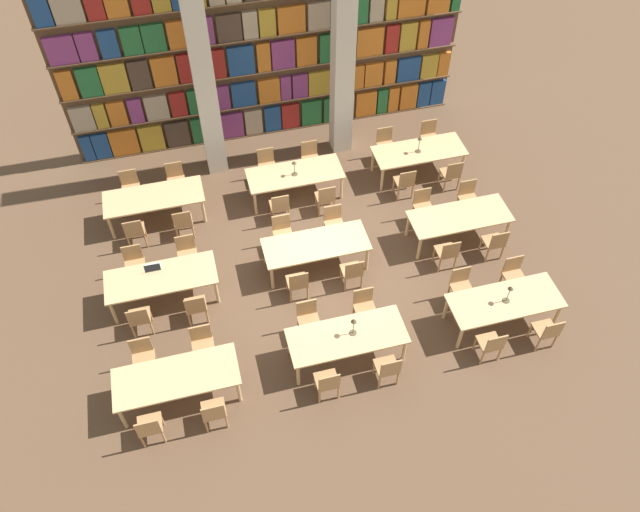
# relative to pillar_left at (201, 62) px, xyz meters

# --- Properties ---
(ground_plane) EXTENTS (40.00, 40.00, 0.00)m
(ground_plane) POSITION_rel_pillar_left_xyz_m (1.61, -3.85, -3.00)
(ground_plane) COLOR brown
(bookshelf_bank) EXTENTS (9.90, 0.35, 5.50)m
(bookshelf_bank) POSITION_rel_pillar_left_xyz_m (1.62, 1.12, -0.32)
(bookshelf_bank) COLOR brown
(bookshelf_bank) RESTS_ON ground_plane
(pillar_left) EXTENTS (0.48, 0.48, 6.00)m
(pillar_left) POSITION_rel_pillar_left_xyz_m (0.00, 0.00, 0.00)
(pillar_left) COLOR beige
(pillar_left) RESTS_ON ground_plane
(pillar_center) EXTENTS (0.48, 0.48, 6.00)m
(pillar_center) POSITION_rel_pillar_left_xyz_m (3.23, 0.00, 0.00)
(pillar_center) COLOR beige
(pillar_center) RESTS_ON ground_plane
(reading_table_0) EXTENTS (2.24, 0.89, 0.72)m
(reading_table_0) POSITION_rel_pillar_left_xyz_m (-1.61, -6.22, -2.35)
(reading_table_0) COLOR tan
(reading_table_0) RESTS_ON ground_plane
(chair_0) EXTENTS (0.42, 0.40, 0.88)m
(chair_0) POSITION_rel_pillar_left_xyz_m (-2.18, -6.95, -2.52)
(chair_0) COLOR tan
(chair_0) RESTS_ON ground_plane
(chair_1) EXTENTS (0.42, 0.40, 0.88)m
(chair_1) POSITION_rel_pillar_left_xyz_m (-2.18, -5.49, -2.52)
(chair_1) COLOR tan
(chair_1) RESTS_ON ground_plane
(chair_2) EXTENTS (0.42, 0.40, 0.88)m
(chair_2) POSITION_rel_pillar_left_xyz_m (-1.06, -6.95, -2.52)
(chair_2) COLOR tan
(chair_2) RESTS_ON ground_plane
(chair_3) EXTENTS (0.42, 0.40, 0.88)m
(chair_3) POSITION_rel_pillar_left_xyz_m (-1.06, -5.49, -2.52)
(chair_3) COLOR tan
(chair_3) RESTS_ON ground_plane
(reading_table_1) EXTENTS (2.24, 0.89, 0.72)m
(reading_table_1) POSITION_rel_pillar_left_xyz_m (1.60, -6.16, -2.35)
(reading_table_1) COLOR tan
(reading_table_1) RESTS_ON ground_plane
(chair_4) EXTENTS (0.42, 0.40, 0.88)m
(chair_4) POSITION_rel_pillar_left_xyz_m (1.02, -6.89, -2.52)
(chair_4) COLOR tan
(chair_4) RESTS_ON ground_plane
(chair_5) EXTENTS (0.42, 0.40, 0.88)m
(chair_5) POSITION_rel_pillar_left_xyz_m (1.02, -5.43, -2.52)
(chair_5) COLOR tan
(chair_5) RESTS_ON ground_plane
(chair_6) EXTENTS (0.42, 0.40, 0.88)m
(chair_6) POSITION_rel_pillar_left_xyz_m (2.18, -6.89, -2.52)
(chair_6) COLOR tan
(chair_6) RESTS_ON ground_plane
(chair_7) EXTENTS (0.42, 0.40, 0.88)m
(chair_7) POSITION_rel_pillar_left_xyz_m (2.18, -5.43, -2.52)
(chair_7) COLOR tan
(chair_7) RESTS_ON ground_plane
(desk_lamp_0) EXTENTS (0.14, 0.14, 0.44)m
(desk_lamp_0) POSITION_rel_pillar_left_xyz_m (1.72, -6.14, -1.98)
(desk_lamp_0) COLOR brown
(desk_lamp_0) RESTS_ON reading_table_1
(reading_table_2) EXTENTS (2.24, 0.89, 0.72)m
(reading_table_2) POSITION_rel_pillar_left_xyz_m (4.83, -6.16, -2.35)
(reading_table_2) COLOR tan
(reading_table_2) RESTS_ON ground_plane
(chair_8) EXTENTS (0.42, 0.40, 0.88)m
(chair_8) POSITION_rel_pillar_left_xyz_m (4.25, -6.89, -2.52)
(chair_8) COLOR tan
(chair_8) RESTS_ON ground_plane
(chair_9) EXTENTS (0.42, 0.40, 0.88)m
(chair_9) POSITION_rel_pillar_left_xyz_m (4.25, -5.43, -2.52)
(chair_9) COLOR tan
(chair_9) RESTS_ON ground_plane
(chair_10) EXTENTS (0.42, 0.40, 0.88)m
(chair_10) POSITION_rel_pillar_left_xyz_m (5.42, -6.89, -2.52)
(chair_10) COLOR tan
(chair_10) RESTS_ON ground_plane
(chair_11) EXTENTS (0.42, 0.40, 0.88)m
(chair_11) POSITION_rel_pillar_left_xyz_m (5.42, -5.43, -2.52)
(chair_11) COLOR tan
(chair_11) RESTS_ON ground_plane
(desk_lamp_1) EXTENTS (0.14, 0.14, 0.45)m
(desk_lamp_1) POSITION_rel_pillar_left_xyz_m (4.84, -6.18, -1.98)
(desk_lamp_1) COLOR brown
(desk_lamp_1) RESTS_ON reading_table_2
(reading_table_3) EXTENTS (2.24, 0.89, 0.72)m
(reading_table_3) POSITION_rel_pillar_left_xyz_m (-1.66, -3.86, -2.35)
(reading_table_3) COLOR tan
(reading_table_3) RESTS_ON ground_plane
(chair_12) EXTENTS (0.42, 0.40, 0.88)m
(chair_12) POSITION_rel_pillar_left_xyz_m (-2.19, -4.59, -2.52)
(chair_12) COLOR tan
(chair_12) RESTS_ON ground_plane
(chair_13) EXTENTS (0.42, 0.40, 0.88)m
(chair_13) POSITION_rel_pillar_left_xyz_m (-2.19, -3.13, -2.52)
(chair_13) COLOR tan
(chair_13) RESTS_ON ground_plane
(chair_14) EXTENTS (0.42, 0.40, 0.88)m
(chair_14) POSITION_rel_pillar_left_xyz_m (-1.08, -4.59, -2.52)
(chair_14) COLOR tan
(chair_14) RESTS_ON ground_plane
(chair_15) EXTENTS (0.42, 0.40, 0.88)m
(chair_15) POSITION_rel_pillar_left_xyz_m (-1.08, -3.13, -2.52)
(chair_15) COLOR tan
(chair_15) RESTS_ON ground_plane
(laptop) EXTENTS (0.32, 0.22, 0.21)m
(laptop) POSITION_rel_pillar_left_xyz_m (-1.79, -3.61, -2.24)
(laptop) COLOR silver
(laptop) RESTS_ON reading_table_3
(reading_table_4) EXTENTS (2.24, 0.89, 0.72)m
(reading_table_4) POSITION_rel_pillar_left_xyz_m (1.60, -3.79, -2.35)
(reading_table_4) COLOR tan
(reading_table_4) RESTS_ON ground_plane
(chair_16) EXTENTS (0.42, 0.40, 0.88)m
(chair_16) POSITION_rel_pillar_left_xyz_m (1.03, -4.52, -2.52)
(chair_16) COLOR tan
(chair_16) RESTS_ON ground_plane
(chair_17) EXTENTS (0.42, 0.40, 0.88)m
(chair_17) POSITION_rel_pillar_left_xyz_m (1.03, -3.06, -2.52)
(chair_17) COLOR tan
(chair_17) RESTS_ON ground_plane
(chair_18) EXTENTS (0.42, 0.40, 0.88)m
(chair_18) POSITION_rel_pillar_left_xyz_m (2.20, -4.52, -2.52)
(chair_18) COLOR tan
(chair_18) RESTS_ON ground_plane
(chair_19) EXTENTS (0.42, 0.40, 0.88)m
(chair_19) POSITION_rel_pillar_left_xyz_m (2.20, -3.06, -2.52)
(chair_19) COLOR tan
(chair_19) RESTS_ON ground_plane
(reading_table_5) EXTENTS (2.24, 0.89, 0.72)m
(reading_table_5) POSITION_rel_pillar_left_xyz_m (4.88, -3.80, -2.35)
(reading_table_5) COLOR tan
(reading_table_5) RESTS_ON ground_plane
(chair_20) EXTENTS (0.42, 0.40, 0.88)m
(chair_20) POSITION_rel_pillar_left_xyz_m (4.32, -4.53, -2.52)
(chair_20) COLOR tan
(chair_20) RESTS_ON ground_plane
(chair_21) EXTENTS (0.42, 0.40, 0.88)m
(chair_21) POSITION_rel_pillar_left_xyz_m (4.32, -3.07, -2.52)
(chair_21) COLOR tan
(chair_21) RESTS_ON ground_plane
(chair_22) EXTENTS (0.42, 0.40, 0.88)m
(chair_22) POSITION_rel_pillar_left_xyz_m (5.43, -4.53, -2.52)
(chair_22) COLOR tan
(chair_22) RESTS_ON ground_plane
(chair_23) EXTENTS (0.42, 0.40, 0.88)m
(chair_23) POSITION_rel_pillar_left_xyz_m (5.43, -3.07, -2.52)
(chair_23) COLOR tan
(chair_23) RESTS_ON ground_plane
(reading_table_6) EXTENTS (2.24, 0.89, 0.72)m
(reading_table_6) POSITION_rel_pillar_left_xyz_m (-1.61, -1.47, -2.35)
(reading_table_6) COLOR tan
(reading_table_6) RESTS_ON ground_plane
(chair_24) EXTENTS (0.42, 0.40, 0.88)m
(chair_24) POSITION_rel_pillar_left_xyz_m (-2.12, -2.20, -2.52)
(chair_24) COLOR tan
(chair_24) RESTS_ON ground_plane
(chair_25) EXTENTS (0.42, 0.40, 0.88)m
(chair_25) POSITION_rel_pillar_left_xyz_m (-2.12, -0.74, -2.52)
(chair_25) COLOR tan
(chair_25) RESTS_ON ground_plane
(chair_26) EXTENTS (0.42, 0.40, 0.88)m
(chair_26) POSITION_rel_pillar_left_xyz_m (-1.06, -2.20, -2.52)
(chair_26) COLOR tan
(chair_26) RESTS_ON ground_plane
(chair_27) EXTENTS (0.42, 0.40, 0.88)m
(chair_27) POSITION_rel_pillar_left_xyz_m (-1.06, -0.74, -2.52)
(chair_27) COLOR tan
(chair_27) RESTS_ON ground_plane
(reading_table_7) EXTENTS (2.24, 0.89, 0.72)m
(reading_table_7) POSITION_rel_pillar_left_xyz_m (1.67, -1.52, -2.35)
(reading_table_7) COLOR tan
(reading_table_7) RESTS_ON ground_plane
(chair_28) EXTENTS (0.42, 0.40, 0.88)m
(chair_28) POSITION_rel_pillar_left_xyz_m (1.14, -2.25, -2.52)
(chair_28) COLOR tan
(chair_28) RESTS_ON ground_plane
(chair_29) EXTENTS (0.42, 0.40, 0.88)m
(chair_29) POSITION_rel_pillar_left_xyz_m (1.14, -0.79, -2.52)
(chair_29) COLOR tan
(chair_29) RESTS_ON ground_plane
(chair_30) EXTENTS (0.42, 0.40, 0.88)m
(chair_30) POSITION_rel_pillar_left_xyz_m (2.23, -2.25, -2.52)
(chair_30) COLOR tan
(chair_30) RESTS_ON ground_plane
(chair_31) EXTENTS (0.42, 0.40, 0.88)m
(chair_31) POSITION_rel_pillar_left_xyz_m (2.23, -0.79, -2.52)
(chair_31) COLOR tan
(chair_31) RESTS_ON ground_plane
(desk_lamp_2) EXTENTS (0.14, 0.14, 0.41)m
(desk_lamp_2) POSITION_rel_pillar_left_xyz_m (1.66, -1.56, -2.01)
(desk_lamp_2) COLOR brown
(desk_lamp_2) RESTS_ON reading_table_7
(reading_table_8) EXTENTS (2.24, 0.89, 0.72)m
(reading_table_8) POSITION_rel_pillar_left_xyz_m (4.79, -1.48, -2.35)
(reading_table_8) COLOR tan
(reading_table_8) RESTS_ON ground_plane
(chair_32) EXTENTS (0.42, 0.40, 0.88)m
(chair_32) POSITION_rel_pillar_left_xyz_m (4.18, -2.21, -2.52)
(chair_32) COLOR tan
(chair_32) RESTS_ON ground_plane
(chair_33) EXTENTS (0.42, 0.40, 0.88)m
(chair_33) POSITION_rel_pillar_left_xyz_m (4.18, -0.76, -2.52)
(chair_33) COLOR tan
(chair_33) RESTS_ON ground_plane
(chair_34) EXTENTS (0.42, 0.40, 0.88)m
(chair_34) POSITION_rel_pillar_left_xyz_m (5.37, -2.21, -2.52)
(chair_34) COLOR tan
(chair_34) RESTS_ON ground_plane
(chair_35) EXTENTS (0.42, 0.40, 0.88)m
(chair_35) POSITION_rel_pillar_left_xyz_m (5.37, -0.76, -2.52)
(chair_35) COLOR tan
(chair_35) RESTS_ON ground_plane
(desk_lamp_3) EXTENTS (0.14, 0.14, 0.44)m
(desk_lamp_3) POSITION_rel_pillar_left_xyz_m (4.74, -1.52, -1.98)
(desk_lamp_3) COLOR brown
(desk_lamp_3) RESTS_ON reading_table_8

